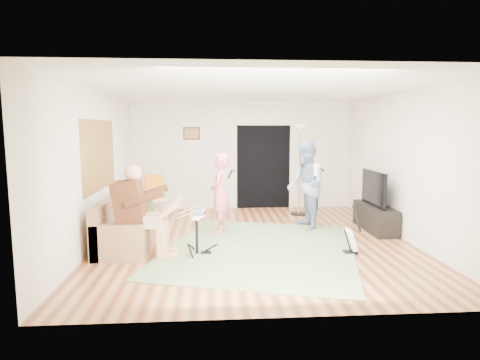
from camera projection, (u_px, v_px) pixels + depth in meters
name	position (u px, v px, depth m)	size (l,w,h in m)	color
floor	(254.00, 240.00, 7.29)	(6.00, 6.00, 0.00)	brown
walls	(254.00, 167.00, 7.11)	(5.50, 6.00, 2.70)	beige
ceiling	(254.00, 89.00, 6.94)	(6.00, 6.00, 0.00)	white
window_blinds	(99.00, 155.00, 7.10)	(2.05, 2.05, 0.00)	olive
doorway	(263.00, 167.00, 10.15)	(2.10, 2.10, 0.00)	black
picture_frame	(192.00, 133.00, 9.92)	(0.42, 0.03, 0.32)	#3F2314
area_rug	(260.00, 249.00, 6.77)	(3.07, 3.62, 0.02)	#637949
sofa	(124.00, 229.00, 7.02)	(0.83, 2.00, 0.81)	#8F6A47
drummer	(142.00, 221.00, 6.37)	(0.95, 0.53, 1.46)	#522B17
drum_kit	(197.00, 235.00, 6.46)	(0.39, 0.70, 0.72)	black
singer	(220.00, 194.00, 7.73)	(0.56, 0.37, 1.55)	#F66B85
microphone	(230.00, 174.00, 7.70)	(0.06, 0.06, 0.24)	black
guitarist	(306.00, 185.00, 8.04)	(0.87, 0.68, 1.79)	#7186A6
guitar_held	(316.00, 169.00, 8.01)	(0.12, 0.60, 0.26)	white
guitar_spare	(351.00, 239.00, 6.52)	(0.29, 0.26, 0.80)	black
torchiere_lamp	(300.00, 153.00, 9.31)	(0.38, 0.38, 2.12)	black
dining_chair	(156.00, 204.00, 8.94)	(0.53, 0.56, 0.99)	beige
tv_cabinet	(375.00, 218.00, 8.02)	(0.40, 1.40, 0.50)	black
television	(374.00, 188.00, 7.94)	(0.06, 1.08, 0.69)	black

